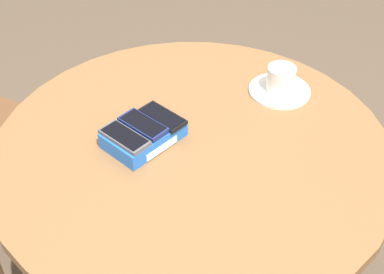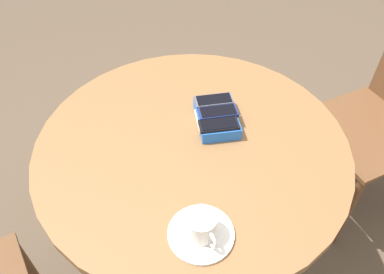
{
  "view_description": "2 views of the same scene",
  "coord_description": "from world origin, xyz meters",
  "px_view_note": "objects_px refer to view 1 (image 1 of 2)",
  "views": [
    {
      "loc": [
        -0.73,
        -0.62,
        1.59
      ],
      "look_at": [
        0.0,
        0.0,
        0.78
      ],
      "focal_mm": 50.0,
      "sensor_mm": 36.0,
      "label": 1
    },
    {
      "loc": [
        0.77,
        -0.16,
        1.58
      ],
      "look_at": [
        0.0,
        0.0,
        0.78
      ],
      "focal_mm": 35.0,
      "sensor_mm": 36.0,
      "label": 2
    }
  ],
  "objects_px": {
    "round_table": "(192,184)",
    "phone_gray": "(124,137)",
    "phone_navy": "(143,125)",
    "saucer": "(279,91)",
    "coffee_cup": "(281,78)",
    "phone_black": "(162,117)",
    "phone_box": "(144,135)"
  },
  "relations": [
    {
      "from": "phone_navy",
      "to": "phone_black",
      "type": "xyz_separation_m",
      "value": [
        0.05,
        -0.01,
        -0.0
      ]
    },
    {
      "from": "saucer",
      "to": "round_table",
      "type": "bearing_deg",
      "value": 172.43
    },
    {
      "from": "round_table",
      "to": "saucer",
      "type": "distance_m",
      "value": 0.35
    },
    {
      "from": "phone_gray",
      "to": "coffee_cup",
      "type": "bearing_deg",
      "value": -17.51
    },
    {
      "from": "round_table",
      "to": "phone_gray",
      "type": "relative_size",
      "value": 7.66
    },
    {
      "from": "phone_box",
      "to": "phone_gray",
      "type": "height_order",
      "value": "phone_gray"
    },
    {
      "from": "coffee_cup",
      "to": "phone_black",
      "type": "bearing_deg",
      "value": 158.98
    },
    {
      "from": "phone_box",
      "to": "phone_black",
      "type": "relative_size",
      "value": 1.49
    },
    {
      "from": "phone_gray",
      "to": "round_table",
      "type": "bearing_deg",
      "value": -38.3
    },
    {
      "from": "phone_gray",
      "to": "phone_navy",
      "type": "distance_m",
      "value": 0.06
    },
    {
      "from": "saucer",
      "to": "phone_navy",
      "type": "bearing_deg",
      "value": 160.02
    },
    {
      "from": "phone_gray",
      "to": "phone_black",
      "type": "xyz_separation_m",
      "value": [
        0.11,
        -0.01,
        -0.0
      ]
    },
    {
      "from": "round_table",
      "to": "saucer",
      "type": "xyz_separation_m",
      "value": [
        0.31,
        -0.04,
        0.14
      ]
    },
    {
      "from": "phone_box",
      "to": "phone_gray",
      "type": "bearing_deg",
      "value": 175.09
    },
    {
      "from": "round_table",
      "to": "phone_box",
      "type": "height_order",
      "value": "phone_box"
    },
    {
      "from": "phone_box",
      "to": "phone_black",
      "type": "height_order",
      "value": "phone_black"
    },
    {
      "from": "phone_navy",
      "to": "saucer",
      "type": "xyz_separation_m",
      "value": [
        0.38,
        -0.14,
        -0.04
      ]
    },
    {
      "from": "phone_black",
      "to": "saucer",
      "type": "height_order",
      "value": "phone_black"
    },
    {
      "from": "round_table",
      "to": "phone_black",
      "type": "bearing_deg",
      "value": 97.57
    },
    {
      "from": "round_table",
      "to": "phone_black",
      "type": "distance_m",
      "value": 0.2
    },
    {
      "from": "phone_gray",
      "to": "phone_black",
      "type": "distance_m",
      "value": 0.11
    },
    {
      "from": "phone_gray",
      "to": "phone_navy",
      "type": "xyz_separation_m",
      "value": [
        0.06,
        -0.0,
        0.0
      ]
    },
    {
      "from": "coffee_cup",
      "to": "phone_navy",
      "type": "bearing_deg",
      "value": 160.22
    },
    {
      "from": "phone_gray",
      "to": "phone_navy",
      "type": "height_order",
      "value": "phone_navy"
    },
    {
      "from": "phone_box",
      "to": "saucer",
      "type": "distance_m",
      "value": 0.4
    },
    {
      "from": "round_table",
      "to": "phone_box",
      "type": "relative_size",
      "value": 5.24
    },
    {
      "from": "phone_box",
      "to": "saucer",
      "type": "bearing_deg",
      "value": -19.43
    },
    {
      "from": "round_table",
      "to": "coffee_cup",
      "type": "relative_size",
      "value": 9.41
    },
    {
      "from": "phone_black",
      "to": "coffee_cup",
      "type": "xyz_separation_m",
      "value": [
        0.33,
        -0.13,
        -0.0
      ]
    },
    {
      "from": "round_table",
      "to": "phone_gray",
      "type": "xyz_separation_m",
      "value": [
        -0.12,
        0.1,
        0.18
      ]
    },
    {
      "from": "phone_gray",
      "to": "phone_navy",
      "type": "relative_size",
      "value": 1.02
    },
    {
      "from": "phone_box",
      "to": "coffee_cup",
      "type": "height_order",
      "value": "coffee_cup"
    }
  ]
}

